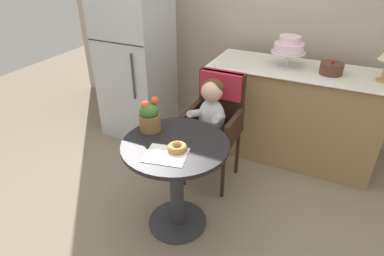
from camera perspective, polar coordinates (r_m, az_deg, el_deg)
The scene contains 12 objects.
ground_plane at distance 2.61m, azimuth -2.51°, elevation -16.08°, with size 8.00×8.00×0.00m, color gray.
back_wall at distance 3.59m, azimuth 11.91°, elevation 20.87°, with size 4.80×0.10×2.70m, color #B2A393.
cafe_table at distance 2.28m, azimuth -2.79°, elevation -7.15°, with size 0.72×0.72×0.72m.
wicker_chair at distance 2.74m, azimuth 4.40°, elevation 3.00°, with size 0.42×0.45×0.95m.
seated_child at distance 2.60m, azimuth 3.15°, elevation 2.36°, with size 0.27×0.32×0.73m.
paper_napkin at distance 2.04m, azimuth -4.55°, elevation -4.71°, with size 0.26×0.21×0.00m, color white.
donut_front at distance 2.07m, azimuth -2.60°, elevation -3.39°, with size 0.13×0.13×0.04m.
flower_vase at distance 2.27m, azimuth -7.41°, elevation 2.15°, with size 0.15×0.15×0.24m.
display_counter at distance 3.24m, azimuth 17.07°, elevation 2.40°, with size 1.56×0.62×0.90m.
tiered_cake_stand at distance 3.03m, azimuth 16.57°, elevation 13.44°, with size 0.30×0.30×0.27m.
round_layer_cake at distance 3.01m, azimuth 23.18°, elevation 9.54°, with size 0.19×0.19×0.12m.
refrigerator at distance 3.47m, azimuth -9.85°, elevation 12.23°, with size 0.64×0.63×1.70m.
Camera 1 is at (0.88, -1.59, 1.88)m, focal length 30.55 mm.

